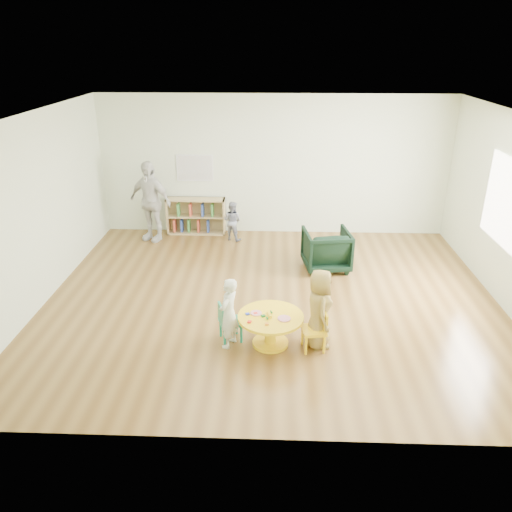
# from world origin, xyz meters

# --- Properties ---
(room) EXTENTS (7.10, 7.00, 2.80)m
(room) POSITION_xyz_m (0.01, 0.00, 1.89)
(room) COLOR brown
(room) RESTS_ON ground
(activity_table) EXTENTS (0.87, 0.87, 0.48)m
(activity_table) POSITION_xyz_m (-0.00, -1.26, 0.30)
(activity_table) COLOR yellow
(activity_table) RESTS_ON ground
(kid_chair_left) EXTENTS (0.37, 0.37, 0.53)m
(kid_chair_left) POSITION_xyz_m (-0.58, -1.18, 0.29)
(kid_chair_left) COLOR #188763
(kid_chair_left) RESTS_ON ground
(kid_chair_right) EXTENTS (0.34, 0.34, 0.56)m
(kid_chair_right) POSITION_xyz_m (0.60, -1.34, 0.30)
(kid_chair_right) COLOR yellow
(kid_chair_right) RESTS_ON ground
(bookshelf) EXTENTS (1.20, 0.30, 0.75)m
(bookshelf) POSITION_xyz_m (-1.61, 2.86, 0.37)
(bookshelf) COLOR tan
(bookshelf) RESTS_ON ground
(alphabet_poster) EXTENTS (0.74, 0.01, 0.54)m
(alphabet_poster) POSITION_xyz_m (-1.60, 2.98, 1.35)
(alphabet_poster) COLOR white
(alphabet_poster) RESTS_ON ground
(armchair) EXTENTS (0.87, 0.89, 0.72)m
(armchair) POSITION_xyz_m (0.94, 1.18, 0.36)
(armchair) COLOR black
(armchair) RESTS_ON ground
(child_left) EXTENTS (0.35, 0.42, 0.97)m
(child_left) POSITION_xyz_m (-0.55, -1.31, 0.49)
(child_left) COLOR silver
(child_left) RESTS_ON ground
(child_right) EXTENTS (0.41, 0.57, 1.09)m
(child_right) POSITION_xyz_m (0.62, -1.25, 0.54)
(child_right) COLOR yellow
(child_right) RESTS_ON ground
(toddler) EXTENTS (0.48, 0.44, 0.80)m
(toddler) POSITION_xyz_m (-0.82, 2.50, 0.40)
(toddler) COLOR #1B2544
(toddler) RESTS_ON ground
(adult_caretaker) EXTENTS (1.02, 0.74, 1.61)m
(adult_caretaker) POSITION_xyz_m (-2.44, 2.45, 0.80)
(adult_caretaker) COLOR silver
(adult_caretaker) RESTS_ON ground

